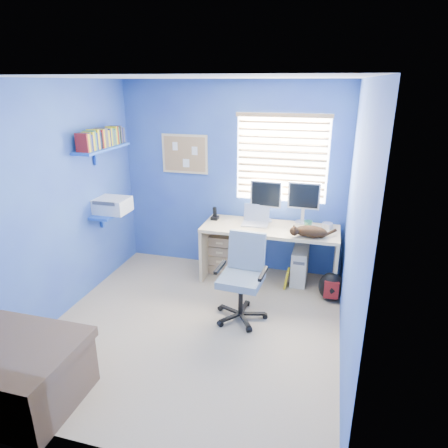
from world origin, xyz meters
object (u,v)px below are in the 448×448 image
(desk, at_px, (269,254))
(cat, at_px, (311,232))
(laptop, at_px, (255,216))
(tower_pc, at_px, (300,265))
(office_chair, at_px, (242,288))

(desk, distance_m, cat, 0.70)
(laptop, distance_m, tower_pc, 0.86)
(tower_pc, bearing_deg, cat, -66.54)
(laptop, bearing_deg, tower_pc, -0.78)
(desk, relative_size, cat, 4.52)
(office_chair, bearing_deg, desk, 81.05)
(desk, height_order, tower_pc, desk)
(cat, bearing_deg, desk, 139.07)
(cat, distance_m, tower_pc, 0.66)
(desk, height_order, laptop, laptop)
(desk, height_order, office_chair, office_chair)
(cat, bearing_deg, tower_pc, 93.75)
(desk, distance_m, tower_pc, 0.43)
(cat, height_order, office_chair, office_chair)
(tower_pc, xyz_separation_m, office_chair, (-0.54, -1.00, 0.13))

